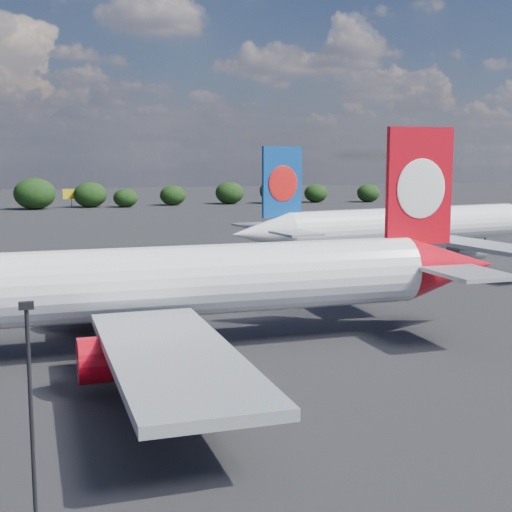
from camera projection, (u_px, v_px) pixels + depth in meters
name	position (u px, v px, depth m)	size (l,w,h in m)	color
ground	(32.00, 272.00, 94.63)	(500.00, 500.00, 0.00)	black
qantas_airliner	(188.00, 283.00, 56.34)	(54.44, 51.64, 17.84)	white
china_southern_airliner	(396.00, 227.00, 104.24)	(50.90, 48.57, 16.62)	white
apron_lamp_post	(31.00, 417.00, 26.68)	(0.55, 0.30, 10.11)	black
billboard_yellow	(71.00, 194.00, 212.81)	(5.00, 0.30, 5.50)	yellow
horizon_treeline	(36.00, 196.00, 207.99)	(206.98, 16.38, 9.09)	black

